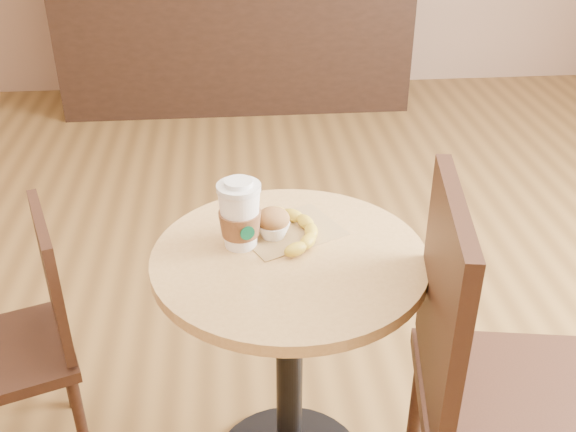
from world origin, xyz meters
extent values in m
cylinder|color=black|center=(0.07, 0.11, 0.38)|extent=(0.07, 0.07, 0.72)
cylinder|color=tan|center=(0.07, 0.11, 0.73)|extent=(0.65, 0.65, 0.03)
cube|color=#331C12|center=(-0.69, 0.24, 0.39)|extent=(0.44, 0.44, 0.03)
cylinder|color=#331C12|center=(-0.60, 0.42, 0.19)|extent=(0.03, 0.03, 0.39)
cylinder|color=#331C12|center=(-0.50, 0.15, 0.19)|extent=(0.03, 0.03, 0.39)
cube|color=#331C12|center=(-0.54, 0.29, 0.60)|extent=(0.13, 0.32, 0.36)
cube|color=#331C12|center=(0.56, -0.17, 0.50)|extent=(0.51, 0.51, 0.04)
cylinder|color=#331C12|center=(0.78, -0.01, 0.25)|extent=(0.04, 0.04, 0.50)
cylinder|color=#331C12|center=(0.40, 0.05, 0.25)|extent=(0.04, 0.04, 0.50)
cube|color=#331C12|center=(0.36, -0.13, 0.78)|extent=(0.10, 0.42, 0.47)
cube|color=black|center=(0.00, 3.18, 0.50)|extent=(2.20, 0.60, 1.00)
cube|color=#9C7B4B|center=(0.08, 0.21, 0.75)|extent=(0.29, 0.27, 0.00)
cylinder|color=silver|center=(-0.04, 0.16, 0.91)|extent=(0.10, 0.10, 0.01)
cylinder|color=silver|center=(-0.04, 0.16, 0.92)|extent=(0.07, 0.07, 0.01)
cylinder|color=#085433|center=(-0.03, 0.12, 0.81)|extent=(0.03, 0.01, 0.04)
ellipsoid|color=brown|center=(0.04, 0.19, 0.80)|extent=(0.08, 0.08, 0.05)
ellipsoid|color=beige|center=(0.04, 0.19, 0.82)|extent=(0.03, 0.03, 0.02)
camera|label=1|loc=(-0.05, -1.21, 1.62)|focal=42.00mm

